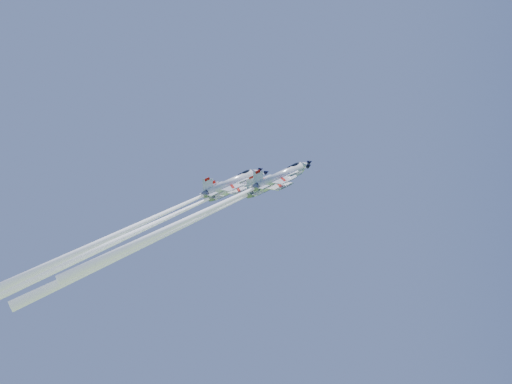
% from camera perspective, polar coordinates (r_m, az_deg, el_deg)
% --- Properties ---
extents(jet_lead, '(36.78, 37.63, 45.34)m').
position_cam_1_polar(jet_lead, '(114.83, -6.62, -2.99)').
color(jet_lead, silver).
extents(jet_left, '(33.24, 34.07, 41.30)m').
position_cam_1_polar(jet_left, '(116.73, -10.11, -3.12)').
color(jet_left, silver).
extents(jet_right, '(31.01, 31.60, 37.49)m').
position_cam_1_polar(jet_right, '(110.54, -4.90, -1.82)').
color(jet_right, silver).
extents(jet_slot, '(33.68, 34.76, 43.28)m').
position_cam_1_polar(jet_slot, '(111.22, -11.68, -3.22)').
color(jet_slot, silver).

